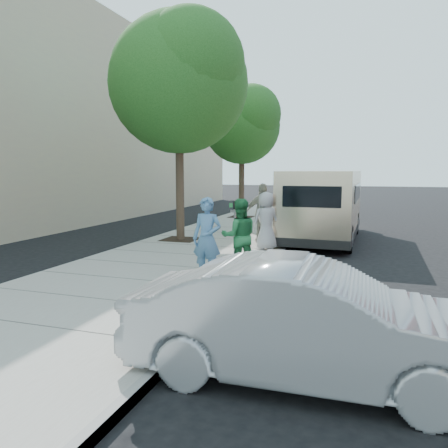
{
  "coord_description": "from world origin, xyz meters",
  "views": [
    {
      "loc": [
        3.81,
        -11.28,
        2.54
      ],
      "look_at": [
        0.17,
        -0.29,
        1.1
      ],
      "focal_mm": 35.0,
      "sensor_mm": 36.0,
      "label": 1
    }
  ],
  "objects_px": {
    "tree_near": "(180,78)",
    "van": "(324,204)",
    "parking_meter": "(235,216)",
    "person_green_shirt": "(239,236)",
    "tree_far": "(243,122)",
    "person_officer": "(207,239)",
    "sedan": "(309,323)",
    "person_gray_shirt": "(266,221)",
    "person_striped_polo": "(263,213)"
  },
  "relations": [
    {
      "from": "person_gray_shirt",
      "to": "person_striped_polo",
      "type": "bearing_deg",
      "value": -114.57
    },
    {
      "from": "person_officer",
      "to": "person_green_shirt",
      "type": "height_order",
      "value": "person_officer"
    },
    {
      "from": "van",
      "to": "tree_near",
      "type": "bearing_deg",
      "value": -151.68
    },
    {
      "from": "person_gray_shirt",
      "to": "van",
      "type": "bearing_deg",
      "value": -153.49
    },
    {
      "from": "tree_near",
      "to": "person_striped_polo",
      "type": "relative_size",
      "value": 3.85
    },
    {
      "from": "tree_near",
      "to": "tree_far",
      "type": "bearing_deg",
      "value": 90.0
    },
    {
      "from": "person_striped_polo",
      "to": "parking_meter",
      "type": "bearing_deg",
      "value": 67.92
    },
    {
      "from": "person_officer",
      "to": "person_striped_polo",
      "type": "relative_size",
      "value": 0.92
    },
    {
      "from": "tree_near",
      "to": "person_green_shirt",
      "type": "height_order",
      "value": "tree_near"
    },
    {
      "from": "van",
      "to": "person_gray_shirt",
      "type": "distance_m",
      "value": 3.65
    },
    {
      "from": "person_striped_polo",
      "to": "sedan",
      "type": "bearing_deg",
      "value": 88.39
    },
    {
      "from": "tree_near",
      "to": "van",
      "type": "height_order",
      "value": "tree_near"
    },
    {
      "from": "person_officer",
      "to": "person_green_shirt",
      "type": "distance_m",
      "value": 0.92
    },
    {
      "from": "sedan",
      "to": "person_green_shirt",
      "type": "relative_size",
      "value": 2.53
    },
    {
      "from": "van",
      "to": "person_officer",
      "type": "relative_size",
      "value": 3.76
    },
    {
      "from": "sedan",
      "to": "tree_far",
      "type": "bearing_deg",
      "value": 17.47
    },
    {
      "from": "tree_far",
      "to": "person_officer",
      "type": "distance_m",
      "value": 13.35
    },
    {
      "from": "person_officer",
      "to": "person_striped_polo",
      "type": "height_order",
      "value": "person_striped_polo"
    },
    {
      "from": "van",
      "to": "person_striped_polo",
      "type": "xyz_separation_m",
      "value": [
        -1.75,
        -2.1,
        -0.2
      ]
    },
    {
      "from": "van",
      "to": "person_officer",
      "type": "bearing_deg",
      "value": -102.83
    },
    {
      "from": "van",
      "to": "sedan",
      "type": "distance_m",
      "value": 10.98
    },
    {
      "from": "tree_near",
      "to": "tree_far",
      "type": "height_order",
      "value": "tree_near"
    },
    {
      "from": "person_green_shirt",
      "to": "person_gray_shirt",
      "type": "height_order",
      "value": "person_gray_shirt"
    },
    {
      "from": "van",
      "to": "person_gray_shirt",
      "type": "xyz_separation_m",
      "value": [
        -1.36,
        -3.37,
        -0.3
      ]
    },
    {
      "from": "tree_far",
      "to": "person_officer",
      "type": "relative_size",
      "value": 3.6
    },
    {
      "from": "parking_meter",
      "to": "person_green_shirt",
      "type": "height_order",
      "value": "person_green_shirt"
    },
    {
      "from": "person_striped_polo",
      "to": "tree_near",
      "type": "bearing_deg",
      "value": -13.38
    },
    {
      "from": "person_officer",
      "to": "tree_near",
      "type": "bearing_deg",
      "value": 122.58
    },
    {
      "from": "tree_far",
      "to": "person_gray_shirt",
      "type": "relative_size",
      "value": 3.73
    },
    {
      "from": "van",
      "to": "person_officer",
      "type": "xyz_separation_m",
      "value": [
        -1.79,
        -7.23,
        -0.27
      ]
    },
    {
      "from": "parking_meter",
      "to": "person_striped_polo",
      "type": "height_order",
      "value": "person_striped_polo"
    },
    {
      "from": "van",
      "to": "person_gray_shirt",
      "type": "bearing_deg",
      "value": -110.86
    },
    {
      "from": "parking_meter",
      "to": "sedan",
      "type": "distance_m",
      "value": 6.84
    },
    {
      "from": "parking_meter",
      "to": "sedan",
      "type": "relative_size",
      "value": 0.35
    },
    {
      "from": "parking_meter",
      "to": "person_striped_polo",
      "type": "xyz_separation_m",
      "value": [
        0.17,
        2.61,
        -0.15
      ]
    },
    {
      "from": "person_gray_shirt",
      "to": "parking_meter",
      "type": "bearing_deg",
      "value": 25.75
    },
    {
      "from": "sedan",
      "to": "person_gray_shirt",
      "type": "bearing_deg",
      "value": 15.45
    },
    {
      "from": "tree_far",
      "to": "van",
      "type": "distance_m",
      "value": 7.82
    },
    {
      "from": "tree_near",
      "to": "tree_far",
      "type": "xyz_separation_m",
      "value": [
        -0.0,
        7.6,
        -0.66
      ]
    },
    {
      "from": "tree_near",
      "to": "person_gray_shirt",
      "type": "height_order",
      "value": "tree_near"
    },
    {
      "from": "tree_near",
      "to": "parking_meter",
      "type": "relative_size",
      "value": 4.84
    },
    {
      "from": "person_green_shirt",
      "to": "sedan",
      "type": "bearing_deg",
      "value": 91.41
    },
    {
      "from": "parking_meter",
      "to": "person_green_shirt",
      "type": "relative_size",
      "value": 0.9
    },
    {
      "from": "parking_meter",
      "to": "van",
      "type": "xyz_separation_m",
      "value": [
        1.92,
        4.71,
        0.05
      ]
    },
    {
      "from": "tree_far",
      "to": "person_gray_shirt",
      "type": "xyz_separation_m",
      "value": [
        3.2,
        -8.63,
        -3.86
      ]
    },
    {
      "from": "tree_near",
      "to": "sedan",
      "type": "bearing_deg",
      "value": -57.61
    },
    {
      "from": "tree_near",
      "to": "person_officer",
      "type": "bearing_deg",
      "value": -60.51
    },
    {
      "from": "van",
      "to": "person_striped_polo",
      "type": "relative_size",
      "value": 3.47
    },
    {
      "from": "person_gray_shirt",
      "to": "person_officer",
      "type": "bearing_deg",
      "value": 42.08
    },
    {
      "from": "person_officer",
      "to": "person_green_shirt",
      "type": "bearing_deg",
      "value": 59.4
    }
  ]
}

